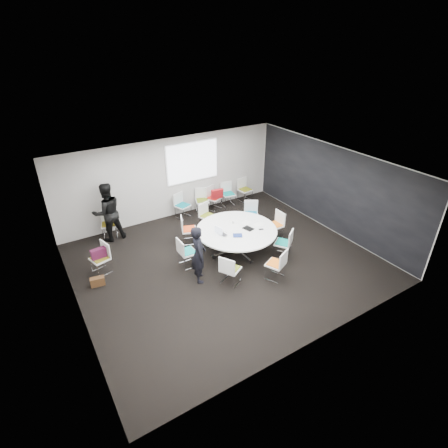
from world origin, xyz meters
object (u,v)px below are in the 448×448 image
chair_back_c (214,202)px  chair_ring_d (189,234)px  chair_back_d (228,198)px  person_main (199,254)px  chair_ring_a (275,230)px  cup (233,222)px  chair_spare_left (101,264)px  chair_ring_e (187,257)px  chair_ring_g (276,269)px  chair_person_back (110,229)px  person_back (107,212)px  chair_ring_h (283,248)px  conference_table (236,234)px  brown_bag (98,281)px  chair_ring_c (208,221)px  chair_ring_f (230,275)px  chair_ring_b (251,219)px  chair_back_a (183,210)px  maroon_bag (99,253)px  chair_back_e (245,194)px  laptop (223,233)px  chair_back_b (202,205)px

chair_back_c → chair_ring_d: bearing=18.4°
chair_ring_d → chair_back_d: bearing=144.1°
chair_ring_d → chair_back_c: same height
chair_back_c → person_main: size_ratio=0.55×
chair_ring_a → cup: bearing=73.8°
chair_spare_left → chair_back_d: bearing=-85.9°
chair_ring_e → chair_ring_g: 2.47m
chair_ring_e → chair_person_back: bearing=-153.6°
chair_spare_left → person_back: 1.91m
chair_ring_h → person_main: bearing=138.3°
conference_table → brown_bag: (-4.00, 0.50, -0.44)m
chair_ring_c → chair_ring_f: 3.03m
chair_ring_b → cup: 1.40m
chair_back_c → chair_spare_left: same height
conference_table → person_main: 1.76m
conference_table → chair_ring_d: chair_ring_d is taller
chair_ring_a → chair_back_a: bearing=32.9°
chair_ring_c → brown_bag: size_ratio=2.44×
chair_ring_h → brown_bag: chair_ring_h is taller
chair_ring_c → maroon_bag: size_ratio=2.20×
chair_back_a → chair_back_c: same height
chair_person_back → chair_spare_left: bearing=84.8°
conference_table → person_main: person_main is taller
chair_back_e → chair_ring_g: bearing=58.6°
laptop → maroon_bag: bearing=65.1°
chair_ring_d → person_main: 2.02m
person_main → laptop: person_main is taller
chair_back_b → brown_bag: chair_back_b is taller
chair_ring_f → person_main: (-0.61, 0.57, 0.52)m
chair_ring_h → person_back: bearing=102.9°
maroon_bag → chair_back_a: bearing=28.4°
chair_back_d → chair_spare_left: bearing=26.5°
conference_table → chair_ring_g: chair_ring_g is taller
chair_back_b → chair_back_c: same height
person_back → brown_bag: person_back is taller
chair_ring_d → chair_ring_e: bearing=-7.8°
chair_ring_d → maroon_bag: chair_ring_d is taller
chair_back_b → chair_person_back: bearing=21.1°
person_back → chair_back_e: bearing=178.0°
chair_person_back → maroon_bag: chair_person_back is taller
chair_person_back → brown_bag: (-0.98, -2.32, -0.16)m
chair_back_e → brown_bag: 6.67m
chair_spare_left → maroon_bag: size_ratio=2.20×
chair_ring_f → chair_back_d: same height
chair_back_b → chair_spare_left: size_ratio=1.00×
conference_table → chair_ring_b: bearing=38.7°
conference_table → chair_person_back: (-3.01, 2.82, -0.28)m
chair_ring_c → person_back: size_ratio=0.46×
chair_person_back → person_main: person_main is taller
chair_person_back → chair_ring_a: bearing=164.5°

